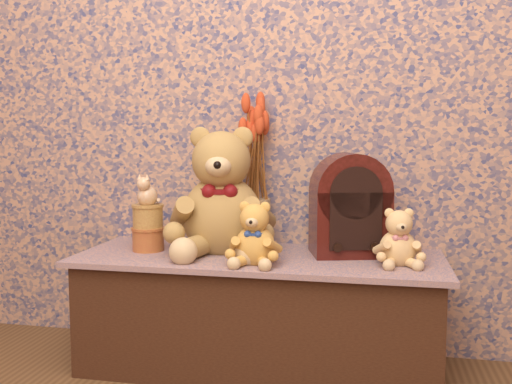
# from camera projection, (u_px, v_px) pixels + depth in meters

# --- Properties ---
(display_shelf) EXTENTS (1.34, 0.52, 0.43)m
(display_shelf) POSITION_uv_depth(u_px,v_px,m) (259.00, 312.00, 2.13)
(display_shelf) COLOR #3C487B
(display_shelf) RESTS_ON ground
(teddy_large) EXTENTS (0.47, 0.54, 0.51)m
(teddy_large) POSITION_uv_depth(u_px,v_px,m) (222.00, 185.00, 2.16)
(teddy_large) COLOR #AD8743
(teddy_large) RESTS_ON display_shelf
(teddy_medium) EXTENTS (0.18, 0.22, 0.23)m
(teddy_medium) POSITION_uv_depth(u_px,v_px,m) (255.00, 230.00, 1.96)
(teddy_medium) COLOR gold
(teddy_medium) RESTS_ON display_shelf
(teddy_small) EXTENTS (0.20, 0.22, 0.21)m
(teddy_small) POSITION_uv_depth(u_px,v_px,m) (398.00, 234.00, 1.95)
(teddy_small) COLOR #DDAD69
(teddy_small) RESTS_ON display_shelf
(cathedral_radio) EXTENTS (0.32, 0.26, 0.38)m
(cathedral_radio) POSITION_uv_depth(u_px,v_px,m) (350.00, 204.00, 2.10)
(cathedral_radio) COLOR #330E09
(cathedral_radio) RESTS_ON display_shelf
(ceramic_vase) EXTENTS (0.13, 0.13, 0.19)m
(ceramic_vase) POSITION_uv_depth(u_px,v_px,m) (256.00, 222.00, 2.28)
(ceramic_vase) COLOR tan
(ceramic_vase) RESTS_ON display_shelf
(dried_stalks) EXTENTS (0.24, 0.24, 0.39)m
(dried_stalks) POSITION_uv_depth(u_px,v_px,m) (256.00, 150.00, 2.25)
(dried_stalks) COLOR #CE4420
(dried_stalks) RESTS_ON ceramic_vase
(biscuit_tin_lower) EXTENTS (0.16, 0.16, 0.09)m
(biscuit_tin_lower) POSITION_uv_depth(u_px,v_px,m) (148.00, 239.00, 2.19)
(biscuit_tin_lower) COLOR #C28739
(biscuit_tin_lower) RESTS_ON display_shelf
(biscuit_tin_upper) EXTENTS (0.14, 0.14, 0.09)m
(biscuit_tin_upper) POSITION_uv_depth(u_px,v_px,m) (148.00, 217.00, 2.18)
(biscuit_tin_upper) COLOR #DDC660
(biscuit_tin_upper) RESTS_ON biscuit_tin_lower
(cat_figurine) EXTENTS (0.10, 0.11, 0.12)m
(cat_figurine) POSITION_uv_depth(u_px,v_px,m) (147.00, 189.00, 2.17)
(cat_figurine) COLOR silver
(cat_figurine) RESTS_ON biscuit_tin_upper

